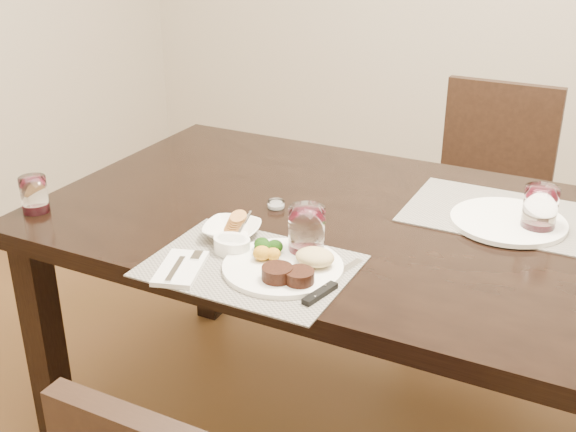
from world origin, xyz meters
The scene contains 14 objects.
dining_table centered at (0.00, 0.00, 0.67)m, with size 2.00×1.00×0.75m.
chair_far centered at (0.00, 0.93, 0.50)m, with size 0.42×0.42×0.90m.
placemat_near centered at (-0.27, -0.37, 0.75)m, with size 0.46×0.34×0.00m, color gray.
placemat_far centered at (0.16, 0.19, 0.75)m, with size 0.46×0.34×0.00m, color gray.
dinner_plate centered at (-0.18, -0.35, 0.77)m, with size 0.27×0.27×0.05m.
napkin_fork centered at (-0.40, -0.46, 0.76)m, with size 0.14×0.18×0.02m.
steak_knife centered at (-0.07, -0.39, 0.76)m, with size 0.05×0.24×0.01m.
cracker_bowl centered at (-0.39, -0.26, 0.77)m, with size 0.16×0.16×0.06m.
sauce_ramekin centered at (-0.34, -0.33, 0.77)m, with size 0.09×0.14×0.07m.
wine_glass_near centered at (-0.18, -0.26, 0.81)m, with size 0.09×0.09×0.12m.
far_plate centered at (0.21, 0.13, 0.76)m, with size 0.29×0.29×0.01m, color white.
wine_glass_far centered at (0.28, 0.12, 0.81)m, with size 0.08×0.08×0.12m.
wine_glass_side centered at (-0.94, -0.36, 0.79)m, with size 0.07×0.07×0.10m.
salt_cellar centered at (-0.38, -0.05, 0.76)m, with size 0.05×0.05×0.02m.
Camera 1 is at (0.47, -1.63, 1.54)m, focal length 45.00 mm.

